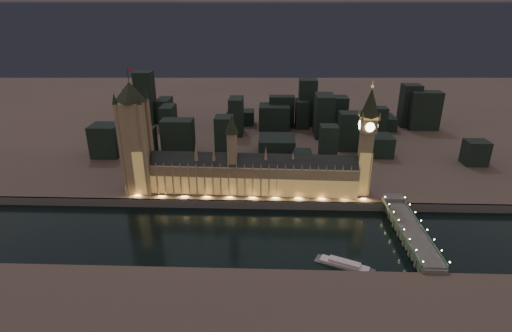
{
  "coord_description": "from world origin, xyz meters",
  "views": [
    {
      "loc": [
        17.42,
        -294.59,
        180.77
      ],
      "look_at": [
        5.0,
        55.0,
        38.0
      ],
      "focal_mm": 28.0,
      "sensor_mm": 36.0,
      "label": 1
    }
  ],
  "objects_px": {
    "victoria_tower": "(135,133)",
    "river_boat": "(344,264)",
    "elizabeth_tower": "(367,134)",
    "westminster_bridge": "(409,230)",
    "palace_of_westminster": "(252,174)"
  },
  "relations": [
    {
      "from": "palace_of_westminster",
      "to": "elizabeth_tower",
      "type": "distance_m",
      "value": 115.08
    },
    {
      "from": "victoria_tower",
      "to": "river_boat",
      "type": "xyz_separation_m",
      "value": [
        184.22,
        -108.16,
        -65.7
      ]
    },
    {
      "from": "palace_of_westminster",
      "to": "victoria_tower",
      "type": "relative_size",
      "value": 1.69
    },
    {
      "from": "victoria_tower",
      "to": "westminster_bridge",
      "type": "distance_m",
      "value": 260.13
    },
    {
      "from": "victoria_tower",
      "to": "elizabeth_tower",
      "type": "height_order",
      "value": "victoria_tower"
    },
    {
      "from": "elizabeth_tower",
      "to": "westminster_bridge",
      "type": "xyz_separation_m",
      "value": [
        26.22,
        -65.37,
        -63.15
      ]
    },
    {
      "from": "victoria_tower",
      "to": "river_boat",
      "type": "height_order",
      "value": "victoria_tower"
    },
    {
      "from": "elizabeth_tower",
      "to": "river_boat",
      "type": "height_order",
      "value": "elizabeth_tower"
    },
    {
      "from": "elizabeth_tower",
      "to": "river_boat",
      "type": "bearing_deg",
      "value": -107.35
    },
    {
      "from": "river_boat",
      "to": "westminster_bridge",
      "type": "bearing_deg",
      "value": 35.5
    },
    {
      "from": "westminster_bridge",
      "to": "river_boat",
      "type": "distance_m",
      "value": 73.83
    },
    {
      "from": "palace_of_westminster",
      "to": "river_boat",
      "type": "bearing_deg",
      "value": -55.92
    },
    {
      "from": "westminster_bridge",
      "to": "victoria_tower",
      "type": "bearing_deg",
      "value": 165.02
    },
    {
      "from": "palace_of_westminster",
      "to": "westminster_bridge",
      "type": "relative_size",
      "value": 1.79
    },
    {
      "from": "elizabeth_tower",
      "to": "westminster_bridge",
      "type": "bearing_deg",
      "value": -68.15
    }
  ]
}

